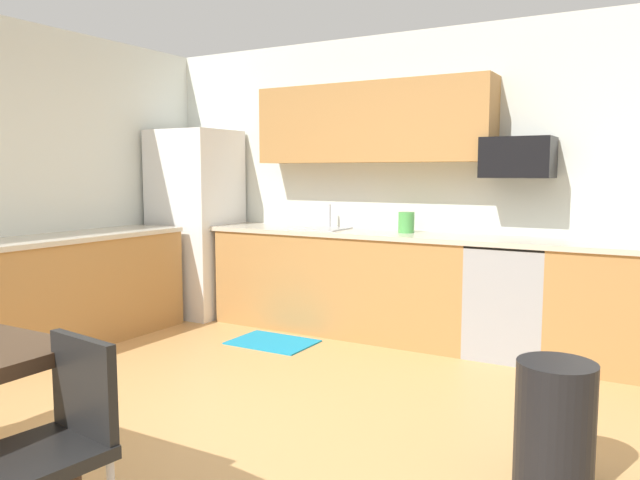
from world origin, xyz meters
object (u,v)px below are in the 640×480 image
at_px(trash_bin, 555,426).
at_px(refrigerator, 196,223).
at_px(chair_near_table, 58,435).
at_px(kettle, 406,224).
at_px(microwave, 518,158).
at_px(oven_range, 510,299).

bearing_deg(trash_bin, refrigerator, 153.04).
xyz_separation_m(chair_near_table, kettle, (-0.11, 3.61, 0.52)).
bearing_deg(trash_bin, kettle, 127.31).
distance_m(trash_bin, kettle, 2.73).
bearing_deg(kettle, microwave, 3.12).
relative_size(refrigerator, kettle, 9.42).
height_order(chair_near_table, trash_bin, chair_near_table).
distance_m(chair_near_table, kettle, 3.65).
relative_size(chair_near_table, kettle, 4.25).
height_order(oven_range, chair_near_table, oven_range).
bearing_deg(oven_range, microwave, 90.00).
distance_m(microwave, kettle, 1.07).
bearing_deg(microwave, refrigerator, -176.76).
relative_size(microwave, kettle, 2.70).
xyz_separation_m(chair_near_table, trash_bin, (1.49, 1.52, -0.20)).
relative_size(chair_near_table, trash_bin, 1.42).
relative_size(trash_bin, kettle, 3.00).
bearing_deg(refrigerator, microwave, 3.24).
distance_m(oven_range, chair_near_table, 3.65).
height_order(refrigerator, chair_near_table, refrigerator).
bearing_deg(microwave, chair_near_table, -102.43).
bearing_deg(microwave, oven_range, -90.00).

